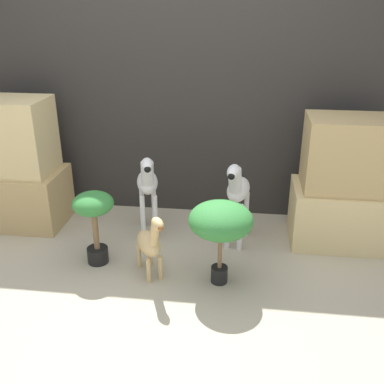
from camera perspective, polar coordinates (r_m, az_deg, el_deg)
name	(u,v)px	position (r m, az deg, el deg)	size (l,w,h in m)	color
ground_plane	(150,300)	(3.03, -5.30, -13.53)	(14.00, 14.00, 0.00)	#B2A88E
wall_back	(181,90)	(3.88, -1.45, 12.87)	(6.40, 0.08, 2.20)	#2D2B28
rock_pillar_left	(14,168)	(4.05, -21.62, 2.84)	(0.78, 0.52, 1.09)	tan
rock_pillar_right	(345,187)	(3.66, 18.90, 0.61)	(0.78, 0.52, 1.02)	#DBC184
zebra_right	(237,191)	(3.44, 5.77, 0.09)	(0.22, 0.48, 0.73)	white
zebra_left	(148,184)	(3.57, -5.67, 1.03)	(0.25, 0.48, 0.73)	white
giraffe_figurine	(150,242)	(3.12, -5.35, -6.38)	(0.31, 0.41, 0.53)	tan
potted_palm_front	(94,213)	(3.27, -12.36, -2.63)	(0.29, 0.29, 0.56)	black
potted_palm_back	(221,222)	(2.95, 3.67, -3.86)	(0.43, 0.43, 0.60)	black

